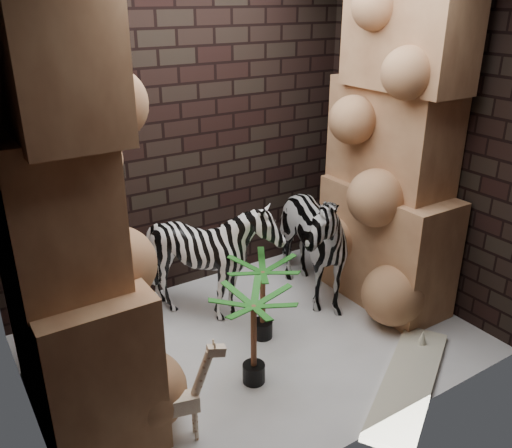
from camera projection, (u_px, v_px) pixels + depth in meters
floor at (257, 343)px, 4.50m from camera, size 3.50×3.50×0.00m
wall_back at (182, 137)px, 4.88m from camera, size 3.50×0.00×3.50m
wall_front at (381, 230)px, 2.94m from camera, size 3.50×0.00×3.50m
wall_right at (422, 139)px, 4.78m from camera, size 0.00×3.00×3.00m
rock_pillar_left at (60, 210)px, 3.21m from camera, size 0.68×1.30×3.00m
rock_pillar_right at (396, 145)px, 4.62m from camera, size 0.58×1.25×3.00m
zebra_right at (303, 228)px, 4.95m from camera, size 0.84×1.29×1.41m
zebra_left at (212, 264)px, 4.71m from camera, size 1.00×1.20×1.03m
giraffe_toy at (178, 394)px, 3.39m from camera, size 0.40×0.22×0.74m
palm_front at (263, 300)px, 4.45m from camera, size 0.36×0.36×0.72m
palm_back at (254, 339)px, 3.91m from camera, size 0.36×0.36×0.76m
surfboard at (409, 382)px, 4.01m from camera, size 1.40×1.03×0.05m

